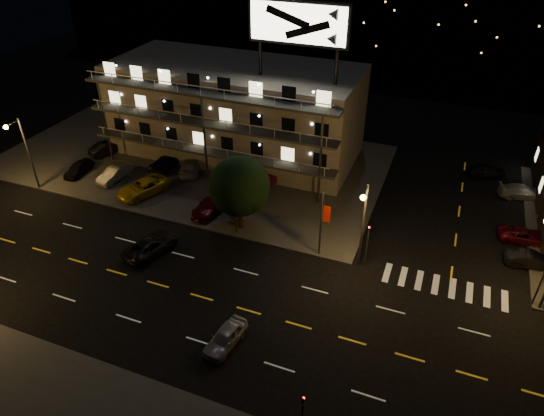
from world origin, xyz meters
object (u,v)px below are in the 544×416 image
(tree, at_px, (239,188))
(lot_car_4, at_px, (245,205))
(road_car_east, at_px, (225,337))
(lot_car_7, at_px, (190,165))
(lot_car_2, at_px, (143,188))
(side_car_0, at_px, (531,260))
(road_car_west, at_px, (151,245))

(tree, bearing_deg, lot_car_4, 104.56)
(tree, distance_m, road_car_east, 14.41)
(lot_car_4, bearing_deg, road_car_east, -66.23)
(tree, relative_size, lot_car_7, 1.42)
(lot_car_4, distance_m, road_car_east, 16.65)
(lot_car_7, bearing_deg, lot_car_2, 49.86)
(tree, bearing_deg, lot_car_2, 171.87)
(road_car_east, bearing_deg, lot_car_4, 117.62)
(lot_car_7, height_order, side_car_0, lot_car_7)
(tree, xyz_separation_m, road_car_west, (-5.80, -6.12, -3.71))
(lot_car_4, height_order, side_car_0, lot_car_4)
(lot_car_7, relative_size, road_car_east, 1.27)
(tree, height_order, lot_car_2, tree)
(side_car_0, relative_size, road_car_east, 1.02)
(lot_car_4, distance_m, road_car_west, 10.16)
(road_car_west, bearing_deg, lot_car_7, -59.73)
(lot_car_4, height_order, road_car_west, lot_car_4)
(tree, xyz_separation_m, road_car_east, (4.79, -13.06, -3.76))
(side_car_0, bearing_deg, lot_car_4, 86.30)
(lot_car_7, relative_size, side_car_0, 1.24)
(road_car_west, bearing_deg, lot_car_2, -37.85)
(lot_car_2, height_order, road_car_east, lot_car_2)
(lot_car_2, distance_m, lot_car_4, 11.13)
(lot_car_2, xyz_separation_m, lot_car_7, (2.13, 6.01, -0.03))
(tree, height_order, side_car_0, tree)
(lot_car_4, distance_m, lot_car_7, 10.28)
(lot_car_2, distance_m, lot_car_7, 6.38)
(lot_car_7, bearing_deg, road_car_east, 104.15)
(lot_car_2, distance_m, road_car_east, 22.18)
(lot_car_4, bearing_deg, lot_car_2, -170.41)
(lot_car_4, bearing_deg, road_car_west, -115.66)
(side_car_0, bearing_deg, lot_car_7, 77.32)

